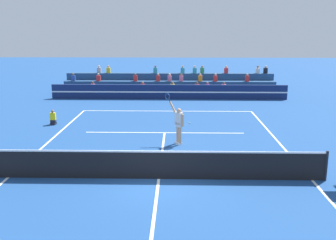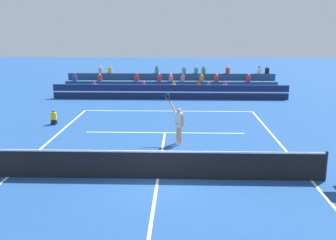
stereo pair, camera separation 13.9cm
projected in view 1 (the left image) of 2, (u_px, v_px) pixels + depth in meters
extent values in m
plane|color=navy|center=(159.00, 179.00, 14.18)|extent=(120.00, 120.00, 0.00)
cube|color=white|center=(167.00, 111.00, 25.76)|extent=(11.00, 0.10, 0.01)
cube|color=white|center=(8.00, 177.00, 14.31)|extent=(0.10, 23.80, 0.01)
cube|color=white|center=(312.00, 180.00, 14.05)|extent=(0.10, 23.80, 0.01)
cube|color=white|center=(165.00, 133.00, 20.43)|extent=(8.25, 0.10, 0.01)
cube|color=white|center=(159.00, 179.00, 14.18)|extent=(0.10, 12.85, 0.01)
cylinder|color=black|center=(326.00, 166.00, 13.91)|extent=(0.10, 0.10, 1.10)
cube|color=black|center=(159.00, 166.00, 14.07)|extent=(11.90, 0.02, 1.00)
cube|color=white|center=(159.00, 152.00, 13.95)|extent=(11.90, 0.04, 0.06)
cube|color=navy|center=(169.00, 92.00, 30.06)|extent=(18.00, 0.24, 1.10)
cube|color=white|center=(169.00, 92.00, 29.93)|extent=(18.00, 0.02, 0.10)
cube|color=navy|center=(169.00, 93.00, 31.36)|extent=(17.18, 0.95, 0.55)
cube|color=red|center=(197.00, 87.00, 31.03)|extent=(0.32, 0.22, 0.44)
sphere|color=brown|center=(197.00, 83.00, 30.96)|extent=(0.18, 0.18, 0.18)
cube|color=pink|center=(224.00, 87.00, 30.98)|extent=(0.32, 0.22, 0.44)
sphere|color=brown|center=(224.00, 83.00, 30.91)|extent=(0.18, 0.18, 0.18)
cube|color=red|center=(143.00, 87.00, 31.13)|extent=(0.32, 0.22, 0.44)
sphere|color=#9E7051|center=(143.00, 83.00, 31.06)|extent=(0.18, 0.18, 0.18)
cube|color=purple|center=(207.00, 87.00, 31.01)|extent=(0.32, 0.22, 0.44)
sphere|color=#9E7051|center=(207.00, 83.00, 30.94)|extent=(0.18, 0.18, 0.18)
cube|color=yellow|center=(173.00, 87.00, 31.08)|extent=(0.32, 0.22, 0.44)
sphere|color=#9E7051|center=(173.00, 83.00, 31.00)|extent=(0.18, 0.18, 0.18)
cube|color=pink|center=(93.00, 87.00, 31.23)|extent=(0.32, 0.22, 0.44)
sphere|color=brown|center=(93.00, 83.00, 31.15)|extent=(0.18, 0.18, 0.18)
cube|color=navy|center=(169.00, 88.00, 32.22)|extent=(17.18, 0.95, 1.10)
cube|color=red|center=(158.00, 78.00, 31.90)|extent=(0.32, 0.22, 0.44)
sphere|color=tan|center=(158.00, 75.00, 31.83)|extent=(0.18, 0.18, 0.18)
cube|color=#2D4CA5|center=(73.00, 78.00, 32.07)|extent=(0.32, 0.22, 0.44)
sphere|color=brown|center=(73.00, 74.00, 31.99)|extent=(0.18, 0.18, 0.18)
cube|color=red|center=(247.00, 79.00, 31.73)|extent=(0.32, 0.22, 0.44)
sphere|color=tan|center=(247.00, 75.00, 31.66)|extent=(0.18, 0.18, 0.18)
cube|color=pink|center=(181.00, 79.00, 31.86)|extent=(0.32, 0.22, 0.44)
sphere|color=#9E7051|center=(181.00, 75.00, 31.79)|extent=(0.18, 0.18, 0.18)
cube|color=orange|center=(200.00, 79.00, 31.82)|extent=(0.32, 0.22, 0.44)
sphere|color=beige|center=(200.00, 75.00, 31.75)|extent=(0.18, 0.18, 0.18)
cube|color=red|center=(99.00, 78.00, 32.02)|extent=(0.32, 0.22, 0.44)
sphere|color=beige|center=(98.00, 74.00, 31.95)|extent=(0.18, 0.18, 0.18)
cube|color=red|center=(135.00, 78.00, 31.95)|extent=(0.32, 0.22, 0.44)
sphere|color=brown|center=(135.00, 74.00, 31.87)|extent=(0.18, 0.18, 0.18)
cube|color=red|center=(215.00, 79.00, 31.79)|extent=(0.32, 0.22, 0.44)
sphere|color=tan|center=(216.00, 75.00, 31.72)|extent=(0.18, 0.18, 0.18)
cube|color=pink|center=(170.00, 78.00, 31.88)|extent=(0.32, 0.22, 0.44)
sphere|color=beige|center=(170.00, 75.00, 31.81)|extent=(0.18, 0.18, 0.18)
cube|color=navy|center=(170.00, 83.00, 33.09)|extent=(17.18, 0.95, 1.65)
cube|color=teal|center=(183.00, 71.00, 32.65)|extent=(0.32, 0.22, 0.44)
sphere|color=tan|center=(183.00, 67.00, 32.58)|extent=(0.18, 0.18, 0.18)
cube|color=#B2B2B7|center=(99.00, 70.00, 32.82)|extent=(0.32, 0.22, 0.44)
sphere|color=beige|center=(99.00, 66.00, 32.75)|extent=(0.18, 0.18, 0.18)
cube|color=black|center=(265.00, 71.00, 32.49)|extent=(0.32, 0.22, 0.44)
sphere|color=tan|center=(266.00, 67.00, 32.42)|extent=(0.18, 0.18, 0.18)
cube|color=silver|center=(258.00, 71.00, 32.51)|extent=(0.32, 0.22, 0.44)
sphere|color=brown|center=(258.00, 67.00, 32.43)|extent=(0.18, 0.18, 0.18)
cube|color=yellow|center=(108.00, 70.00, 32.80)|extent=(0.32, 0.22, 0.44)
sphere|color=tan|center=(108.00, 66.00, 32.73)|extent=(0.18, 0.18, 0.18)
cube|color=teal|center=(195.00, 71.00, 32.63)|extent=(0.32, 0.22, 0.44)
sphere|color=beige|center=(195.00, 67.00, 32.56)|extent=(0.18, 0.18, 0.18)
cube|color=#338C4C|center=(202.00, 71.00, 32.62)|extent=(0.32, 0.22, 0.44)
sphere|color=#9E7051|center=(202.00, 67.00, 32.54)|extent=(0.18, 0.18, 0.18)
cube|color=teal|center=(155.00, 70.00, 32.71)|extent=(0.32, 0.22, 0.44)
sphere|color=brown|center=(155.00, 67.00, 32.64)|extent=(0.18, 0.18, 0.18)
cube|color=red|center=(226.00, 71.00, 32.57)|extent=(0.32, 0.22, 0.44)
sphere|color=beige|center=(226.00, 67.00, 32.50)|extent=(0.18, 0.18, 0.18)
cube|color=black|center=(53.00, 123.00, 22.17)|extent=(0.28, 0.36, 0.12)
cube|color=black|center=(53.00, 121.00, 22.15)|extent=(0.28, 0.24, 0.18)
cube|color=yellow|center=(53.00, 116.00, 22.08)|extent=(0.30, 0.18, 0.40)
sphere|color=brown|center=(53.00, 111.00, 22.01)|extent=(0.17, 0.17, 0.17)
cylinder|color=tan|center=(180.00, 135.00, 18.27)|extent=(0.14, 0.14, 0.90)
cylinder|color=tan|center=(178.00, 134.00, 18.47)|extent=(0.14, 0.14, 0.90)
cube|color=white|center=(179.00, 125.00, 18.24)|extent=(0.37, 0.36, 0.20)
cube|color=silver|center=(179.00, 118.00, 18.17)|extent=(0.40, 0.39, 0.56)
sphere|color=tan|center=(179.00, 111.00, 18.09)|extent=(0.22, 0.22, 0.22)
cube|color=white|center=(180.00, 144.00, 18.33)|extent=(0.26, 0.27, 0.09)
cube|color=white|center=(177.00, 142.00, 18.54)|extent=(0.26, 0.27, 0.09)
cylinder|color=tan|center=(183.00, 120.00, 18.02)|extent=(0.09, 0.09, 0.56)
cylinder|color=tan|center=(173.00, 107.00, 18.33)|extent=(0.38, 0.35, 0.54)
cylinder|color=black|center=(169.00, 100.00, 18.41)|extent=(0.14, 0.13, 0.20)
torus|color=#1E4C99|center=(167.00, 97.00, 18.45)|extent=(0.34, 0.31, 0.43)
sphere|color=#C6DB33|center=(189.00, 123.00, 22.40)|extent=(0.07, 0.07, 0.07)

